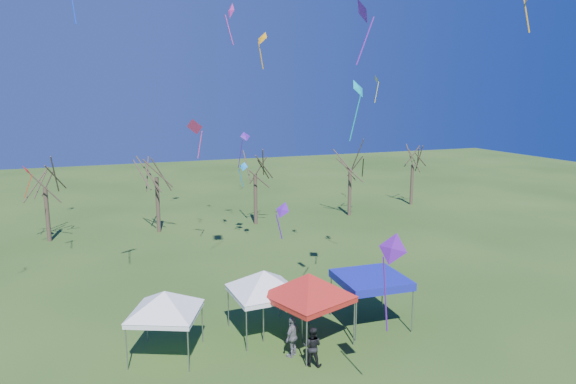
% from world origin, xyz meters
% --- Properties ---
extents(ground, '(140.00, 140.00, 0.00)m').
position_xyz_m(ground, '(0.00, 0.00, 0.00)').
color(ground, '#234616').
rests_on(ground, ground).
extents(tree_1, '(3.42, 3.42, 7.54)m').
position_xyz_m(tree_1, '(-10.77, 24.65, 5.79)').
color(tree_1, '#3D2D21').
rests_on(tree_1, ground).
extents(tree_2, '(3.71, 3.71, 8.18)m').
position_xyz_m(tree_2, '(-2.37, 24.38, 6.29)').
color(tree_2, '#3D2D21').
rests_on(tree_2, ground).
extents(tree_3, '(3.59, 3.59, 7.91)m').
position_xyz_m(tree_3, '(6.03, 24.04, 6.08)').
color(tree_3, '#3D2D21').
rests_on(tree_3, ground).
extents(tree_4, '(3.58, 3.58, 7.89)m').
position_xyz_m(tree_4, '(15.36, 24.00, 6.06)').
color(tree_4, '#3D2D21').
rests_on(tree_4, ground).
extents(tree_5, '(3.39, 3.39, 7.46)m').
position_xyz_m(tree_5, '(23.72, 26.07, 5.73)').
color(tree_5, '#3D2D21').
rests_on(tree_5, ground).
extents(tent_white_west, '(3.69, 3.69, 3.47)m').
position_xyz_m(tent_white_west, '(-4.69, 3.04, 2.80)').
color(tent_white_west, gray).
rests_on(tent_white_west, ground).
extents(tent_white_mid, '(4.15, 4.15, 3.67)m').
position_xyz_m(tent_white_mid, '(0.01, 3.56, 2.96)').
color(tent_white_mid, gray).
rests_on(tent_white_mid, ground).
extents(tent_red, '(4.21, 4.21, 3.94)m').
position_xyz_m(tent_red, '(1.58, 1.82, 3.18)').
color(tent_red, gray).
rests_on(tent_red, ground).
extents(tent_blue, '(3.36, 3.36, 2.52)m').
position_xyz_m(tent_blue, '(5.29, 2.65, 2.31)').
color(tent_blue, gray).
rests_on(tent_blue, ground).
extents(person_dark, '(1.06, 1.00, 1.72)m').
position_xyz_m(person_dark, '(0.96, -0.02, 0.86)').
color(person_dark, black).
rests_on(person_dark, ground).
extents(person_grey, '(1.12, 1.03, 1.84)m').
position_xyz_m(person_grey, '(0.47, 1.01, 0.92)').
color(person_grey, slate).
rests_on(person_grey, ground).
extents(kite_11, '(1.36, 1.29, 2.71)m').
position_xyz_m(kite_11, '(-0.53, 16.63, 9.19)').
color(kite_11, '#CF2E69').
rests_on(kite_11, ground).
extents(kite_19, '(0.73, 0.76, 1.95)m').
position_xyz_m(kite_19, '(3.42, 18.64, 5.93)').
color(kite_19, '#1690F0').
rests_on(kite_19, ground).
extents(kite_12, '(0.48, 0.85, 2.56)m').
position_xyz_m(kite_12, '(17.71, 23.67, 12.65)').
color(kite_12, yellow).
rests_on(kite_12, ground).
extents(kite_18, '(0.73, 0.94, 2.12)m').
position_xyz_m(kite_18, '(2.42, 10.79, 14.51)').
color(kite_18, '#FFA40D').
rests_on(kite_18, ground).
extents(kite_1, '(0.80, 0.96, 1.87)m').
position_xyz_m(kite_1, '(0.99, 3.70, 5.96)').
color(kite_1, '#5C19B3').
rests_on(kite_1, ground).
extents(kite_24, '(0.54, 0.95, 2.43)m').
position_xyz_m(kite_24, '(1.23, 13.27, 16.29)').
color(kite_24, '#F837B1').
rests_on(kite_24, ground).
extents(kite_17, '(1.18, 1.09, 3.11)m').
position_xyz_m(kite_17, '(5.51, 4.81, 11.60)').
color(kite_17, '#0CB3BD').
rests_on(kite_17, ground).
extents(kite_22, '(0.92, 0.86, 2.71)m').
position_xyz_m(kite_22, '(3.33, 17.83, 8.23)').
color(kite_22, '#49169E').
rests_on(kite_22, ground).
extents(kite_13, '(0.70, 0.96, 2.39)m').
position_xyz_m(kite_13, '(-11.62, 22.34, 5.95)').
color(kite_13, red).
rests_on(kite_13, ground).
extents(kite_27, '(0.80, 1.17, 2.66)m').
position_xyz_m(kite_27, '(3.38, 0.68, 14.62)').
color(kite_27, purple).
rests_on(kite_27, ground).
extents(kite_5, '(0.93, 1.23, 3.65)m').
position_xyz_m(kite_5, '(2.01, -4.17, 6.18)').
color(kite_5, '#6317A4').
rests_on(kite_5, ground).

